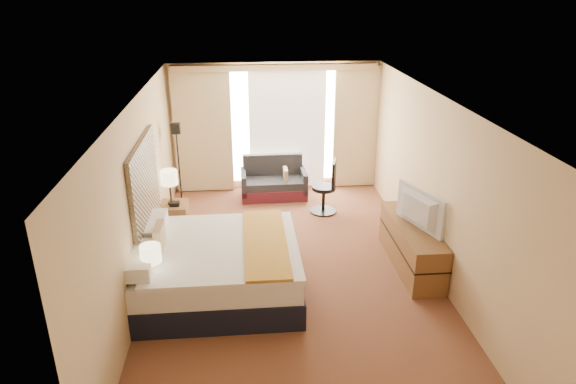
{
  "coord_description": "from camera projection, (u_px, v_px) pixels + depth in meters",
  "views": [
    {
      "loc": [
        -0.66,
        -6.67,
        4.05
      ],
      "look_at": [
        -0.01,
        0.4,
        1.13
      ],
      "focal_mm": 32.0,
      "sensor_mm": 36.0,
      "label": 1
    }
  ],
  "objects": [
    {
      "name": "bed",
      "position": [
        218.0,
        268.0,
        7.08
      ],
      "size": [
        2.19,
        2.0,
        1.06
      ],
      "color": "black",
      "rests_on": "floor"
    },
    {
      "name": "nightstand_left",
      "position": [
        153.0,
        302.0,
        6.51
      ],
      "size": [
        0.45,
        0.52,
        0.55
      ],
      "primitive_type": "cube",
      "color": "brown",
      "rests_on": "floor"
    },
    {
      "name": "loveseat",
      "position": [
        274.0,
        184.0,
        10.36
      ],
      "size": [
        1.31,
        0.71,
        0.81
      ],
      "rotation": [
        0.0,
        0.0,
        0.01
      ],
      "color": "#551822",
      "rests_on": "floor"
    },
    {
      "name": "desk_chair",
      "position": [
        327.0,
        190.0,
        9.56
      ],
      "size": [
        0.5,
        0.5,
        1.03
      ],
      "rotation": [
        0.0,
        0.0,
        -0.26
      ],
      "color": "black",
      "rests_on": "floor"
    },
    {
      "name": "ceiling",
      "position": [
        292.0,
        100.0,
        6.75
      ],
      "size": [
        4.2,
        7.0,
        0.02
      ],
      "primitive_type": "cube",
      "color": "silver",
      "rests_on": "wall_back"
    },
    {
      "name": "wall_left",
      "position": [
        140.0,
        197.0,
        7.07
      ],
      "size": [
        0.02,
        7.0,
        2.6
      ],
      "primitive_type": "cube",
      "color": "tan",
      "rests_on": "ground"
    },
    {
      "name": "media_dresser",
      "position": [
        411.0,
        245.0,
        7.76
      ],
      "size": [
        0.5,
        1.8,
        0.7
      ],
      "primitive_type": "cube",
      "color": "brown",
      "rests_on": "floor"
    },
    {
      "name": "lamp_left",
      "position": [
        151.0,
        255.0,
        6.25
      ],
      "size": [
        0.26,
        0.26,
        0.54
      ],
      "color": "black",
      "rests_on": "nightstand_left"
    },
    {
      "name": "nightstand_right",
      "position": [
        175.0,
        219.0,
        8.81
      ],
      "size": [
        0.45,
        0.52,
        0.55
      ],
      "primitive_type": "cube",
      "color": "brown",
      "rests_on": "floor"
    },
    {
      "name": "window",
      "position": [
        287.0,
        126.0,
        10.45
      ],
      "size": [
        2.3,
        0.02,
        2.3
      ],
      "primitive_type": "cube",
      "color": "white",
      "rests_on": "wall_back"
    },
    {
      "name": "wall_right",
      "position": [
        436.0,
        187.0,
        7.42
      ],
      "size": [
        0.02,
        7.0,
        2.6
      ],
      "primitive_type": "cube",
      "color": "tan",
      "rests_on": "ground"
    },
    {
      "name": "wall_front",
      "position": [
        335.0,
        360.0,
        4.02
      ],
      "size": [
        4.2,
        0.02,
        2.6
      ],
      "primitive_type": "cube",
      "color": "tan",
      "rests_on": "ground"
    },
    {
      "name": "lamp_right",
      "position": [
        169.0,
        178.0,
        8.54
      ],
      "size": [
        0.28,
        0.28,
        0.6
      ],
      "color": "black",
      "rests_on": "nightstand_right"
    },
    {
      "name": "tissue_box",
      "position": [
        159.0,
        285.0,
        6.3
      ],
      "size": [
        0.12,
        0.12,
        0.1
      ],
      "primitive_type": "cube",
      "rotation": [
        0.0,
        0.0,
        -0.14
      ],
      "color": "#8AA6D5",
      "rests_on": "nightstand_left"
    },
    {
      "name": "wall_back",
      "position": [
        275.0,
        127.0,
        10.47
      ],
      "size": [
        4.2,
        0.02,
        2.6
      ],
      "primitive_type": "cube",
      "color": "tan",
      "rests_on": "ground"
    },
    {
      "name": "curtains",
      "position": [
        275.0,
        123.0,
        10.32
      ],
      "size": [
        4.12,
        0.19,
        2.56
      ],
      "color": "#C9B58E",
      "rests_on": "floor"
    },
    {
      "name": "telephone",
      "position": [
        175.0,
        204.0,
        8.64
      ],
      "size": [
        0.16,
        0.13,
        0.06
      ],
      "primitive_type": "cube",
      "rotation": [
        0.0,
        0.0,
        -0.0
      ],
      "color": "black",
      "rests_on": "nightstand_right"
    },
    {
      "name": "floor_lamp",
      "position": [
        178.0,
        151.0,
        9.24
      ],
      "size": [
        0.22,
        0.22,
        1.73
      ],
      "color": "black",
      "rests_on": "floor"
    },
    {
      "name": "television",
      "position": [
        415.0,
        210.0,
        7.41
      ],
      "size": [
        0.47,
        0.99,
        0.58
      ],
      "primitive_type": "imported",
      "rotation": [
        0.0,
        0.0,
        1.92
      ],
      "color": "black",
      "rests_on": "media_dresser"
    },
    {
      "name": "headboard",
      "position": [
        146.0,
        193.0,
        7.26
      ],
      "size": [
        0.06,
        1.85,
        1.5
      ],
      "primitive_type": "cube",
      "color": "black",
      "rests_on": "wall_left"
    },
    {
      "name": "floor",
      "position": [
        291.0,
        271.0,
        7.74
      ],
      "size": [
        4.2,
        7.0,
        0.02
      ],
      "primitive_type": "cube",
      "color": "#591919",
      "rests_on": "ground"
    }
  ]
}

